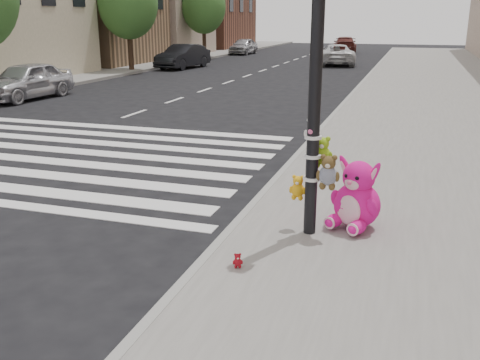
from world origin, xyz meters
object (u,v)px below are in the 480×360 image
at_px(pink_bunny, 356,199).
at_px(car_silver_far, 26,81).
at_px(red_teddy, 238,260).
at_px(car_white_near, 337,55).
at_px(car_dark_far, 183,56).
at_px(signal_pole, 317,112).

bearing_deg(pink_bunny, car_silver_far, 167.92).
xyz_separation_m(pink_bunny, red_teddy, (-1.14, -1.67, -0.31)).
relative_size(pink_bunny, red_teddy, 5.52).
xyz_separation_m(red_teddy, car_white_near, (-3.08, 29.58, 0.41)).
xyz_separation_m(red_teddy, car_dark_far, (-11.37, 24.38, 0.47)).
distance_m(car_silver_far, car_dark_far, 13.26).
xyz_separation_m(pink_bunny, car_white_near, (-4.21, 27.91, 0.10)).
distance_m(car_dark_far, car_white_near, 9.79).
bearing_deg(car_silver_far, red_teddy, -40.52).
relative_size(car_silver_far, car_white_near, 0.85).
height_order(pink_bunny, red_teddy, pink_bunny).
bearing_deg(car_dark_far, pink_bunny, -53.81).
xyz_separation_m(signal_pole, red_teddy, (-0.62, -1.31, -1.53)).
distance_m(car_silver_far, car_white_near, 20.42).
bearing_deg(car_white_near, pink_bunny, 88.74).
relative_size(car_dark_far, car_white_near, 0.91).
distance_m(red_teddy, car_dark_far, 26.90).
bearing_deg(car_dark_far, car_white_near, 39.46).
xyz_separation_m(signal_pole, pink_bunny, (0.52, 0.36, -1.22)).
xyz_separation_m(signal_pole, car_white_near, (-3.69, 28.27, -1.12)).
relative_size(car_silver_far, car_dark_far, 0.94).
relative_size(pink_bunny, car_white_near, 0.21).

